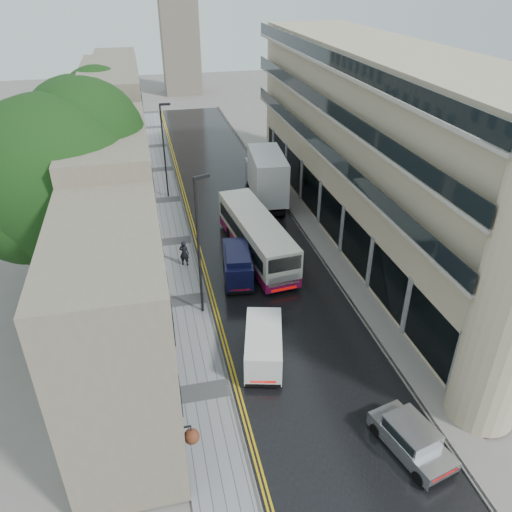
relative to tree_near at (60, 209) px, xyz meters
name	(u,v)px	position (x,y,z in m)	size (l,w,h in m)	color
road	(247,234)	(12.50, 7.50, -6.94)	(9.00, 85.00, 0.02)	black
left_sidewalk	(175,242)	(6.65, 7.50, -6.89)	(2.70, 85.00, 0.12)	gray
right_sidewalk	(310,227)	(17.90, 7.50, -6.89)	(1.80, 85.00, 0.12)	slate
old_shop_row	(118,163)	(3.05, 10.00, -0.95)	(4.50, 56.00, 12.00)	gray
modern_block	(382,148)	(22.80, 6.00, 0.05)	(8.00, 40.00, 14.00)	#C1AE8F
tree_near	(60,209)	(0.00, 0.00, 0.00)	(10.56, 10.56, 13.89)	black
tree_far	(83,150)	(0.30, 13.00, -0.72)	(9.24, 9.24, 12.46)	black
cream_bus	(255,260)	(11.63, 0.84, -5.38)	(2.57, 11.30, 3.08)	white
white_lorry	(255,186)	(14.15, 11.67, -4.52)	(2.75, 9.16, 4.81)	silver
silver_hatchback	(421,471)	(14.75, -16.27, -6.17)	(1.77, 4.04, 1.52)	silver
white_van	(246,366)	(8.93, -8.74, -5.90)	(1.94, 4.53, 2.05)	silver
navy_van	(226,276)	(9.41, -0.25, -5.74)	(1.86, 4.66, 2.38)	black
pedestrian	(184,253)	(7.04, 3.65, -5.85)	(0.71, 0.47, 1.95)	black
lamp_post_near	(199,249)	(7.53, -2.21, -2.37)	(1.00, 0.22, 8.91)	black
lamp_post_far	(164,152)	(6.84, 16.60, -2.53)	(0.97, 0.21, 8.60)	black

